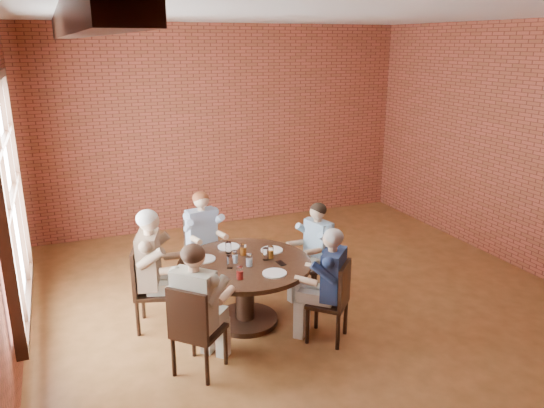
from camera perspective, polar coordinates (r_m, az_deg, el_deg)
name	(u,v)px	position (r m, az deg, el deg)	size (l,w,h in m)	color
floor	(315,308)	(6.60, 4.64, -11.04)	(7.00, 7.00, 0.00)	#955A2E
ceiling	(323,12)	(5.83, 5.48, 19.91)	(7.00, 7.00, 0.00)	silver
wall_back	(225,127)	(9.18, -5.12, 8.20)	(7.00, 7.00, 0.00)	brown
wall_right	(533,150)	(8.00, 26.29, 5.20)	(7.00, 7.00, 0.00)	brown
ceiling_beam	(72,22)	(5.17, -20.71, 17.89)	(0.22, 6.90, 0.26)	black
window	(9,197)	(5.77, -26.43, 0.66)	(0.10, 2.16, 2.36)	white
dining_table	(245,280)	(6.04, -2.95, -8.17)	(1.49, 1.49, 0.75)	black
chair_a	(319,261)	(6.68, 5.07, -6.08)	(0.46, 0.46, 0.88)	black
diner_a	(315,252)	(6.58, 4.62, -5.16)	(0.47, 0.58, 1.24)	teal
chair_b	(202,248)	(7.07, -7.58, -4.76)	(0.45, 0.45, 0.90)	black
diner_b	(204,240)	(6.95, -7.37, -3.87)	(0.49, 0.61, 1.27)	#8290A6
chair_c	(148,284)	(6.11, -13.22, -8.42)	(0.56, 0.56, 0.96)	black
diner_c	(155,270)	(6.03, -12.45, -6.94)	(0.56, 0.69, 1.38)	brown
chair_d	(194,328)	(5.20, -8.38, -13.05)	(0.60, 0.60, 0.94)	black
diner_d	(198,309)	(5.19, -7.96, -11.11)	(0.53, 0.65, 1.34)	#BFA096
chair_e	(334,299)	(5.75, 6.74, -10.07)	(0.56, 0.56, 0.90)	black
diner_e	(328,285)	(5.70, 6.04, -8.69)	(0.49, 0.60, 1.27)	#192647
plate_a	(272,250)	(6.25, -0.03, -4.98)	(0.26, 0.26, 0.01)	white
plate_b	(229,247)	(6.37, -4.69, -4.59)	(0.26, 0.26, 0.01)	white
plate_c	(204,259)	(6.05, -7.33, -5.88)	(0.26, 0.26, 0.01)	white
plate_d	(275,273)	(5.65, 0.28, -7.46)	(0.26, 0.26, 0.01)	white
glass_a	(266,254)	(5.98, -0.68, -5.39)	(0.07, 0.07, 0.14)	white
glass_b	(243,249)	(6.11, -3.11, -4.90)	(0.07, 0.07, 0.14)	white
glass_c	(228,248)	(6.17, -4.72, -4.71)	(0.07, 0.07, 0.14)	white
glass_d	(235,257)	(5.91, -4.04, -5.69)	(0.07, 0.07, 0.14)	white
glass_e	(230,262)	(5.79, -4.57, -6.23)	(0.07, 0.07, 0.14)	white
glass_f	(240,273)	(5.52, -3.48, -7.40)	(0.07, 0.07, 0.14)	white
glass_g	(249,260)	(5.82, -2.48, -6.05)	(0.07, 0.07, 0.14)	white
glass_h	(271,252)	(6.02, -0.15, -5.22)	(0.07, 0.07, 0.14)	white
smartphone	(281,263)	(5.91, 0.95, -6.37)	(0.07, 0.14, 0.01)	black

